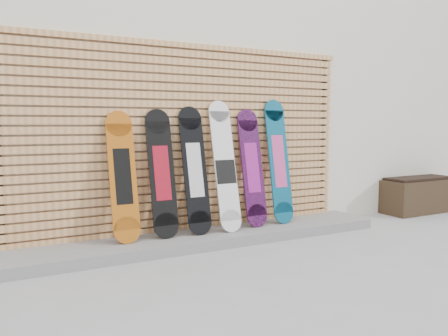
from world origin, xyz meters
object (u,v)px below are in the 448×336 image
Objects in this scene: snowboard_1 at (162,173)px; snowboard_5 at (279,161)px; planter_box at (418,195)px; snowboard_0 at (123,176)px; snowboard_2 at (195,170)px; snowboard_4 at (252,168)px; snowboard_3 at (225,166)px.

snowboard_5 is at bearing 0.18° from snowboard_1.
planter_box is 0.86× the size of snowboard_1.
snowboard_2 is (0.83, -0.01, 0.03)m from snowboard_0.
snowboard_4 reaches higher than planter_box.
planter_box is at bearing 0.18° from snowboard_2.
snowboard_4 is 0.92× the size of snowboard_5.
planter_box is 0.88× the size of snowboard_0.
snowboard_4 is at bearing 5.59° from snowboard_3.
snowboard_5 reaches higher than snowboard_3.
planter_box is 3.06m from snowboard_4.
snowboard_4 is at bearing 0.16° from snowboard_0.
planter_box is 0.80× the size of snowboard_3.
snowboard_0 is 0.83m from snowboard_2.
snowboard_0 is 0.89× the size of snowboard_5.
snowboard_1 is at bearing -179.82° from snowboard_5.
snowboard_5 reaches higher than snowboard_4.
snowboard_3 is (1.20, -0.03, 0.06)m from snowboard_0.
snowboard_3 is at bearing -179.41° from planter_box.
snowboard_0 is 0.43m from snowboard_1.
snowboard_3 is 0.98× the size of snowboard_5.
snowboard_2 reaches higher than snowboard_4.
snowboard_0 is at bearing 178.36° from snowboard_3.
planter_box is 3.82m from snowboard_2.
snowboard_2 reaches higher than planter_box.
planter_box is 0.85× the size of snowboard_4.
planter_box is at bearing 0.59° from snowboard_3.
snowboard_1 is 1.16m from snowboard_4.
snowboard_2 reaches higher than snowboard_0.
snowboard_2 is 1.01× the size of snowboard_4.
snowboard_5 reaches higher than planter_box.
snowboard_5 is at bearing 0.44° from snowboard_4.
snowboard_1 is 1.56m from snowboard_5.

